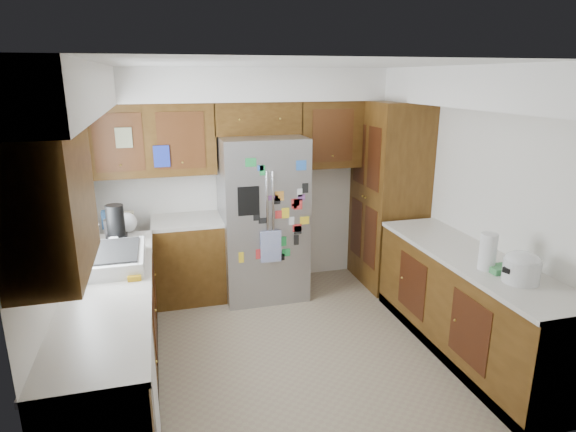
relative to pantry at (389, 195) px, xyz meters
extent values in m
plane|color=gray|center=(-1.50, -1.15, -1.07)|extent=(3.60, 3.60, 0.00)
cube|color=white|center=(-1.50, 0.45, 0.18)|extent=(3.60, 0.04, 2.50)
cube|color=white|center=(-3.30, -1.15, 0.18)|extent=(0.04, 3.20, 2.50)
cube|color=white|center=(0.30, -1.15, 0.18)|extent=(0.04, 3.20, 2.50)
cube|color=white|center=(-1.50, -2.75, 0.18)|extent=(3.60, 0.04, 2.50)
cube|color=white|center=(-1.50, -1.15, 1.43)|extent=(3.60, 3.20, 0.02)
cube|color=white|center=(-1.50, 0.26, 1.25)|extent=(3.60, 0.38, 0.35)
cube|color=white|center=(-3.11, -1.15, 1.25)|extent=(0.38, 3.20, 0.35)
cube|color=white|center=(0.11, -1.15, 1.25)|extent=(0.38, 3.20, 0.35)
cube|color=#43280D|center=(-2.63, 0.28, 0.70)|extent=(1.33, 0.34, 0.75)
cube|color=#43280D|center=(-0.36, 0.28, 0.70)|extent=(1.33, 0.34, 0.75)
cube|color=#43280D|center=(-3.13, -2.30, 0.70)|extent=(0.34, 0.85, 0.75)
cube|color=white|center=(-3.29, -1.05, 0.53)|extent=(0.02, 0.90, 1.05)
cube|color=white|center=(-3.25, -1.05, 0.53)|extent=(0.01, 1.02, 1.15)
cube|color=#1D30AC|center=(-2.54, 0.09, 0.55)|extent=(0.16, 0.02, 0.22)
cube|color=beige|center=(-2.88, 0.09, 0.75)|extent=(0.16, 0.02, 0.20)
cube|color=#43280D|center=(-3.00, -1.45, -0.64)|extent=(0.60, 2.60, 0.88)
cube|color=#43280D|center=(-2.33, 0.15, -0.64)|extent=(0.75, 0.60, 0.88)
cube|color=silver|center=(-3.00, -1.45, -0.17)|extent=(0.63, 2.60, 0.04)
cube|color=silver|center=(-2.33, 0.15, -0.17)|extent=(0.75, 0.60, 0.04)
cube|color=black|center=(-3.00, -1.45, -1.02)|extent=(0.60, 2.60, 0.10)
cube|color=white|center=(-2.69, -2.30, -0.61)|extent=(0.01, 0.58, 0.80)
cube|color=#43280D|center=(0.00, -1.62, -0.64)|extent=(0.60, 2.25, 0.88)
cube|color=silver|center=(0.00, -1.62, -0.17)|extent=(0.63, 2.25, 0.04)
cube|color=black|center=(0.00, -1.62, -1.02)|extent=(0.60, 2.25, 0.10)
cube|color=#43280D|center=(0.00, 0.00, 0.00)|extent=(0.60, 0.90, 2.15)
cube|color=gray|center=(-1.50, 0.05, -0.17)|extent=(0.90, 0.75, 1.80)
cylinder|color=silver|center=(-1.53, -0.34, -0.02)|extent=(0.02, 0.02, 0.90)
cylinder|color=silver|center=(-1.47, -0.34, -0.02)|extent=(0.02, 0.02, 0.90)
cube|color=black|center=(-1.72, -0.33, 0.12)|extent=(0.22, 0.01, 0.30)
cube|color=silver|center=(-1.50, -0.35, -0.38)|extent=(0.22, 0.01, 0.34)
cube|color=#8C4C99|center=(-1.16, -0.33, 0.13)|extent=(0.08, 0.00, 0.06)
cube|color=red|center=(-1.23, -0.33, 0.08)|extent=(0.09, 0.00, 0.08)
cube|color=black|center=(-1.39, -0.33, -0.51)|extent=(0.09, 0.00, 0.07)
cube|color=black|center=(-1.22, -0.33, -0.34)|extent=(0.05, 0.00, 0.11)
cube|color=green|center=(-1.69, -0.33, 0.52)|extent=(0.11, 0.00, 0.09)
cube|color=red|center=(-1.62, -0.33, -0.45)|extent=(0.07, 0.00, 0.11)
cube|color=green|center=(-1.57, -0.33, 0.43)|extent=(0.06, 0.00, 0.10)
cube|color=#8C4C99|center=(-1.46, -0.33, 0.14)|extent=(0.10, 0.00, 0.05)
cube|color=blue|center=(-1.59, -0.33, 0.46)|extent=(0.06, 0.00, 0.05)
cube|color=white|center=(-1.18, -0.33, 0.18)|extent=(0.05, 0.00, 0.09)
cube|color=black|center=(-1.20, -0.33, -0.23)|extent=(0.08, 0.00, 0.09)
cube|color=green|center=(-1.47, -0.33, -0.29)|extent=(0.05, 0.00, 0.08)
cube|color=red|center=(-1.41, -0.33, -0.04)|extent=(0.07, 0.00, 0.08)
cube|color=black|center=(-1.12, -0.33, 0.22)|extent=(0.07, 0.00, 0.10)
cube|color=green|center=(-1.33, -0.33, -0.47)|extent=(0.09, 0.00, 0.08)
cube|color=white|center=(-1.47, -0.33, -0.40)|extent=(0.11, 0.00, 0.11)
cube|color=yellow|center=(-1.34, -0.33, -0.03)|extent=(0.08, 0.00, 0.11)
cube|color=red|center=(-1.20, -0.33, 0.06)|extent=(0.09, 0.00, 0.11)
cube|color=orange|center=(-1.40, -0.33, 0.16)|extent=(0.09, 0.00, 0.10)
cube|color=blue|center=(-1.17, -0.33, 0.46)|extent=(0.11, 0.00, 0.10)
cube|color=red|center=(-1.24, -0.33, 0.04)|extent=(0.06, 0.00, 0.05)
cube|color=green|center=(-1.36, -0.33, -0.34)|extent=(0.06, 0.00, 0.10)
cube|color=red|center=(-1.21, -0.33, -0.20)|extent=(0.10, 0.00, 0.08)
cube|color=black|center=(-1.64, -0.33, -0.04)|extent=(0.07, 0.00, 0.10)
cube|color=yellow|center=(-1.13, -0.33, -0.13)|extent=(0.10, 0.00, 0.08)
cube|color=black|center=(-1.43, -0.33, 0.10)|extent=(0.08, 0.00, 0.06)
cube|color=black|center=(-1.58, -0.33, -0.09)|extent=(0.09, 0.00, 0.06)
cube|color=white|center=(-1.27, -0.33, -0.12)|extent=(0.06, 0.00, 0.08)
cube|color=yellow|center=(-1.81, -0.33, -0.47)|extent=(0.05, 0.00, 0.11)
cube|color=#43280D|center=(-1.50, 0.28, 0.90)|extent=(0.96, 0.34, 0.35)
sphere|color=#254B98|center=(-1.73, 0.26, 1.20)|extent=(0.25, 0.25, 0.25)
cylinder|color=black|center=(-1.21, 0.24, 1.16)|extent=(0.28, 0.28, 0.16)
ellipsoid|color=#333338|center=(-1.21, 0.24, 1.24)|extent=(0.26, 0.26, 0.12)
cube|color=white|center=(-3.00, -1.05, -0.09)|extent=(0.52, 0.70, 0.12)
cube|color=black|center=(-3.00, -1.05, -0.03)|extent=(0.44, 0.60, 0.02)
cylinder|color=silver|center=(-3.20, -1.05, 0.07)|extent=(0.02, 0.02, 0.30)
cylinder|color=silver|center=(-3.14, -1.05, 0.20)|extent=(0.16, 0.02, 0.02)
cube|color=yellow|center=(-2.81, -1.34, -0.13)|extent=(0.10, 0.18, 0.04)
cube|color=black|center=(-2.99, -0.53, -0.10)|extent=(0.18, 0.14, 0.10)
cylinder|color=black|center=(-2.99, -0.53, 0.09)|extent=(0.16, 0.16, 0.28)
cylinder|color=gray|center=(-3.04, -0.36, -0.05)|extent=(0.14, 0.14, 0.20)
sphere|color=white|center=(-2.92, -0.16, -0.05)|extent=(0.20, 0.20, 0.20)
cube|color=#3F72B2|center=(-3.10, 0.05, -0.06)|extent=(0.14, 0.10, 0.18)
cube|color=#BFB28C|center=(-2.91, 0.10, -0.08)|extent=(0.10, 0.08, 0.14)
cylinder|color=white|center=(-3.01, -0.65, -0.10)|extent=(0.08, 0.08, 0.11)
cylinder|color=silver|center=(0.00, -2.19, -0.07)|extent=(0.27, 0.27, 0.18)
ellipsoid|color=silver|center=(0.00, -2.19, 0.02)|extent=(0.26, 0.26, 0.12)
cube|color=black|center=(-0.13, -2.19, -0.05)|extent=(0.04, 0.06, 0.04)
cylinder|color=white|center=(-0.09, -1.92, 0.00)|extent=(0.13, 0.13, 0.30)
camera|label=1|loc=(-2.57, -4.96, 1.33)|focal=30.00mm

